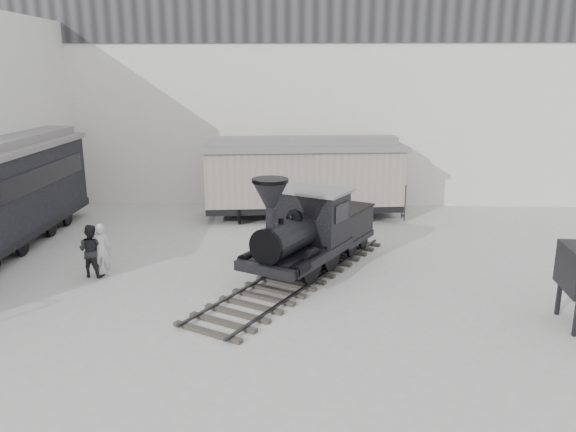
{
  "coord_description": "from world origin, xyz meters",
  "views": [
    {
      "loc": [
        1.06,
        -14.42,
        6.65
      ],
      "look_at": [
        0.39,
        3.65,
        2.0
      ],
      "focal_mm": 35.0,
      "sensor_mm": 36.0,
      "label": 1
    }
  ],
  "objects_px": {
    "locomotive": "(308,235)",
    "visitor_b": "(91,251)",
    "boxcar": "(303,176)",
    "visitor_a": "(101,250)"
  },
  "relations": [
    {
      "from": "locomotive",
      "to": "boxcar",
      "type": "bearing_deg",
      "value": 120.27
    },
    {
      "from": "locomotive",
      "to": "boxcar",
      "type": "xyz_separation_m",
      "value": [
        -0.24,
        7.43,
        0.68
      ]
    },
    {
      "from": "locomotive",
      "to": "visitor_a",
      "type": "distance_m",
      "value": 6.92
    },
    {
      "from": "locomotive",
      "to": "visitor_b",
      "type": "bearing_deg",
      "value": -146.08
    },
    {
      "from": "boxcar",
      "to": "visitor_b",
      "type": "height_order",
      "value": "boxcar"
    },
    {
      "from": "boxcar",
      "to": "visitor_a",
      "type": "xyz_separation_m",
      "value": [
        -6.63,
        -8.09,
        -1.07
      ]
    },
    {
      "from": "locomotive",
      "to": "boxcar",
      "type": "height_order",
      "value": "boxcar"
    },
    {
      "from": "boxcar",
      "to": "visitor_b",
      "type": "xyz_separation_m",
      "value": [
        -6.96,
        -8.13,
        -1.09
      ]
    },
    {
      "from": "visitor_b",
      "to": "boxcar",
      "type": "bearing_deg",
      "value": -119.14
    },
    {
      "from": "boxcar",
      "to": "visitor_a",
      "type": "distance_m",
      "value": 10.52
    }
  ]
}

